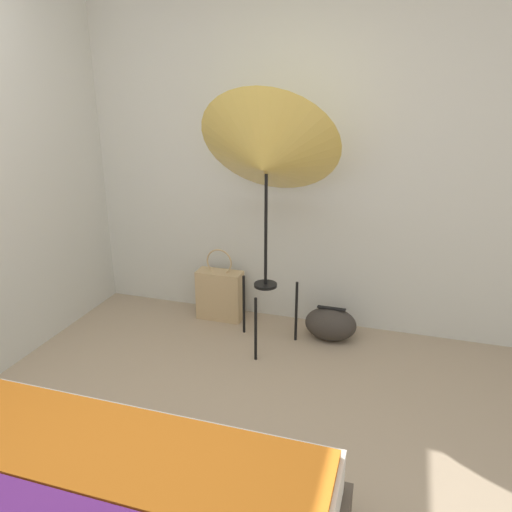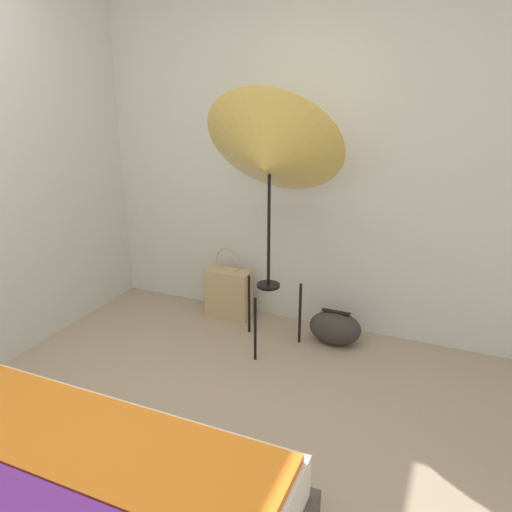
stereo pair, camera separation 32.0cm
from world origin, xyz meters
The scene contains 4 objects.
wall_back centered at (0.00, 2.11, 1.30)m, with size 8.00×0.05×2.60m.
photo_umbrella centered at (0.12, 1.62, 1.34)m, with size 0.93×0.78×1.78m.
tote_bag centered at (-0.34, 1.91, 0.21)m, with size 0.36×0.15×0.58m.
duffel_bag centered at (0.56, 1.82, 0.12)m, with size 0.38×0.25×0.25m.
Camera 1 is at (1.01, -1.47, 1.81)m, focal length 35.00 mm.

